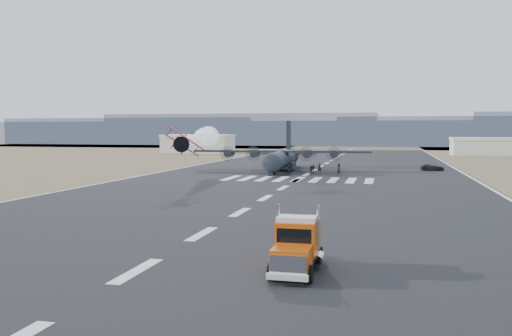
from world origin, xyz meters
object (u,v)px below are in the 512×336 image
at_px(support_vehicle, 432,167).
at_px(crew_g, 276,168).
at_px(semi_truck, 297,244).
at_px(crew_b, 289,169).
at_px(hangar_right, 483,146).
at_px(transport_aircraft, 282,157).
at_px(crew_f, 311,170).
at_px(crew_d, 313,168).
at_px(crew_a, 320,168).
at_px(crew_e, 339,168).
at_px(hangar_left, 198,144).
at_px(aerobatic_biplane, 182,141).
at_px(crew_h, 269,169).
at_px(crew_c, 289,170).

xyz_separation_m(support_vehicle, crew_g, (-30.64, -12.70, 0.21)).
distance_m(semi_truck, crew_b, 74.21).
bearing_deg(hangar_right, semi_truck, -102.88).
xyz_separation_m(transport_aircraft, crew_g, (-0.11, -6.04, -1.83)).
distance_m(support_vehicle, crew_b, 30.74).
relative_size(hangar_right, semi_truck, 2.74).
bearing_deg(crew_f, crew_d, -1.26).
bearing_deg(semi_truck, crew_a, 95.51).
bearing_deg(support_vehicle, crew_e, 114.39).
bearing_deg(crew_f, hangar_left, 28.31).
bearing_deg(hangar_right, support_vehicle, -106.55).
bearing_deg(crew_b, crew_f, 127.97).
distance_m(hangar_left, crew_a, 95.73).
xyz_separation_m(crew_b, crew_d, (4.38, 2.55, -0.04)).
bearing_deg(hangar_right, aerobatic_biplane, -115.88).
bearing_deg(support_vehicle, crew_h, 109.70).
distance_m(semi_truck, support_vehicle, 87.12).
bearing_deg(hangar_left, crew_d, -56.43).
bearing_deg(crew_d, semi_truck, -56.51).
distance_m(crew_d, crew_e, 5.01).
relative_size(support_vehicle, crew_a, 2.62).
bearing_deg(crew_f, crew_c, 112.65).
distance_m(support_vehicle, crew_h, 34.63).
height_order(crew_a, crew_f, crew_a).
distance_m(support_vehicle, crew_c, 32.09).
distance_m(support_vehicle, crew_a, 24.55).
height_order(crew_b, crew_c, crew_c).
relative_size(support_vehicle, crew_d, 3.04).
xyz_separation_m(semi_truck, support_vehicle, (14.59, 85.88, -0.97)).
relative_size(aerobatic_biplane, crew_d, 3.54).
relative_size(hangar_left, crew_e, 13.31).
xyz_separation_m(crew_b, crew_c, (0.58, -3.93, 0.05)).
relative_size(hangar_left, crew_b, 14.42).
xyz_separation_m(transport_aircraft, crew_h, (-1.30, -6.99, -1.88)).
height_order(transport_aircraft, crew_e, transport_aircraft).
height_order(hangar_right, crew_e, hangar_right).
height_order(crew_a, crew_c, crew_a).
xyz_separation_m(transport_aircraft, crew_e, (11.98, -3.16, -1.80)).
bearing_deg(support_vehicle, hangar_right, -20.07).
bearing_deg(aerobatic_biplane, hangar_left, 97.99).
xyz_separation_m(transport_aircraft, crew_f, (7.20, -8.14, -1.89)).
bearing_deg(crew_d, crew_g, -134.80).
height_order(hangar_right, crew_b, hangar_right).
bearing_deg(crew_e, crew_a, 96.24).
bearing_deg(crew_g, crew_h, 145.76).
xyz_separation_m(semi_truck, crew_g, (-16.05, 73.18, -0.76)).
bearing_deg(crew_g, transport_aircraft, 15.99).
distance_m(support_vehicle, crew_g, 33.17).
bearing_deg(crew_g, crew_e, -59.58).
distance_m(crew_a, crew_g, 8.70).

